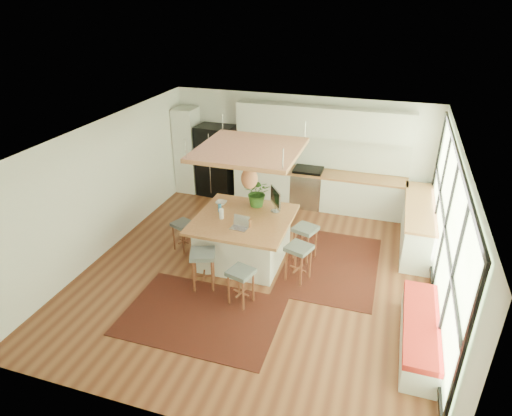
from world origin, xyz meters
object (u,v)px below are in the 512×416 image
(laptop, at_px, (239,223))
(island_plant, at_px, (258,196))
(island, at_px, (244,238))
(stool_near_right, at_px, (241,286))
(stool_right_back, at_px, (305,243))
(stool_left_side, at_px, (183,234))
(microwave, at_px, (257,159))
(stool_near_left, at_px, (204,270))
(monitor, at_px, (276,200))
(stool_right_front, at_px, (298,263))
(fridge, at_px, (217,161))

(laptop, bearing_deg, island_plant, 92.61)
(island, distance_m, stool_near_right, 1.43)
(laptop, bearing_deg, stool_near_right, -64.01)
(stool_near_right, bearing_deg, stool_right_back, 66.97)
(island_plant, bearing_deg, stool_left_side, -155.79)
(laptop, height_order, microwave, microwave)
(stool_near_left, bearing_deg, stool_left_side, 130.81)
(stool_near_left, distance_m, stool_near_right, 0.85)
(stool_right_back, bearing_deg, monitor, 173.61)
(stool_right_front, bearing_deg, microwave, 119.70)
(stool_left_side, xyz_separation_m, monitor, (1.84, 0.50, 0.83))
(fridge, xyz_separation_m, monitor, (2.25, -2.39, 0.26))
(stool_right_back, relative_size, monitor, 1.34)
(stool_right_back, xyz_separation_m, island_plant, (-1.06, 0.21, 0.81))
(island, distance_m, monitor, 1.01)
(stool_right_front, height_order, microwave, microwave)
(fridge, height_order, stool_right_front, fridge)
(stool_near_right, relative_size, microwave, 1.40)
(stool_right_front, bearing_deg, fridge, 132.35)
(monitor, bearing_deg, stool_near_left, -64.25)
(stool_left_side, bearing_deg, laptop, -15.66)
(monitor, bearing_deg, laptop, -61.42)
(island, xyz_separation_m, microwave, (-0.63, 2.85, 0.62))
(stool_near_right, height_order, stool_right_back, stool_right_back)
(island, height_order, laptop, laptop)
(laptop, bearing_deg, stool_right_front, 8.20)
(microwave, bearing_deg, stool_left_side, -102.26)
(island, distance_m, laptop, 0.73)
(stool_near_left, bearing_deg, laptop, 56.75)
(stool_right_front, relative_size, stool_right_back, 1.01)
(stool_near_left, relative_size, microwave, 1.53)
(fridge, distance_m, stool_near_right, 4.78)
(stool_right_front, height_order, laptop, laptop)
(stool_right_front, bearing_deg, stool_near_right, -128.13)
(stool_near_right, xyz_separation_m, laptop, (-0.36, 0.94, 0.70))
(stool_right_front, height_order, monitor, monitor)
(stool_right_front, bearing_deg, island_plant, 138.55)
(laptop, bearing_deg, stool_right_back, 41.69)
(stool_right_front, xyz_separation_m, stool_left_side, (-2.53, 0.33, 0.00))
(stool_right_front, distance_m, microwave, 3.78)
(island, relative_size, monitor, 3.47)
(stool_right_back, relative_size, stool_left_side, 1.13)
(island, height_order, stool_right_front, island)
(stool_right_front, distance_m, monitor, 1.36)
(fridge, relative_size, stool_near_right, 2.74)
(stool_right_back, bearing_deg, stool_near_left, -135.86)
(stool_right_back, distance_m, stool_left_side, 2.53)
(stool_right_front, height_order, island_plant, island_plant)
(microwave, bearing_deg, stool_near_left, -85.38)
(fridge, distance_m, stool_right_back, 3.85)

